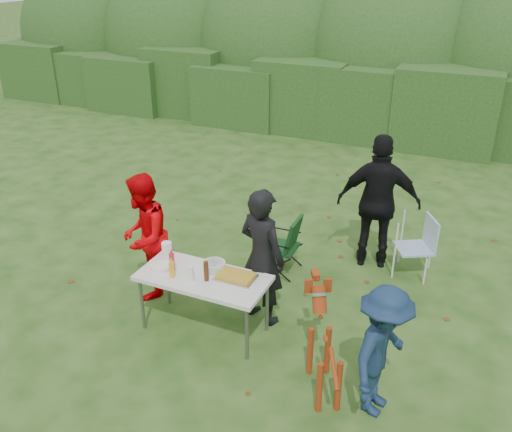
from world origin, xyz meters
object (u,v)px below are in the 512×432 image
at_px(folding_table, 203,280).
at_px(person_red_jacket, 144,237).
at_px(person_black_puffy, 379,202).
at_px(person_cook, 262,257).
at_px(mustard_bottle, 172,270).
at_px(dog, 325,351).
at_px(child, 382,352).
at_px(paper_towel_roll, 167,252).
at_px(camping_chair, 280,244).
at_px(lawn_chair, 414,246).
at_px(ketchup_bottle, 172,262).
at_px(beer_bottle, 206,271).

distance_m(folding_table, person_red_jacket, 1.14).
height_order(person_red_jacket, person_black_puffy, person_black_puffy).
bearing_deg(person_cook, folding_table, 60.13).
relative_size(person_red_jacket, mustard_bottle, 8.28).
height_order(person_cook, dog, person_cook).
relative_size(folding_table, person_black_puffy, 0.78).
height_order(folding_table, child, child).
relative_size(person_black_puffy, paper_towel_roll, 7.43).
distance_m(dog, mustard_bottle, 1.94).
bearing_deg(camping_chair, dog, 121.68).
height_order(child, paper_towel_roll, child).
bearing_deg(paper_towel_roll, dog, -13.37).
distance_m(folding_table, lawn_chair, 3.07).
bearing_deg(lawn_chair, child, 63.51).
bearing_deg(person_red_jacket, ketchup_bottle, 40.55).
xyz_separation_m(person_red_jacket, person_black_puffy, (2.53, 1.95, 0.14)).
height_order(person_black_puffy, child, person_black_puffy).
relative_size(folding_table, child, 1.08).
distance_m(child, paper_towel_roll, 2.73).
distance_m(ketchup_bottle, paper_towel_roll, 0.20).
height_order(person_cook, lawn_chair, person_cook).
xyz_separation_m(child, ketchup_bottle, (-2.53, 0.38, 0.16)).
xyz_separation_m(folding_table, paper_towel_roll, (-0.53, 0.11, 0.18)).
distance_m(folding_table, mustard_bottle, 0.38).
distance_m(person_cook, person_black_puffy, 2.07).
bearing_deg(beer_bottle, mustard_bottle, -165.18).
bearing_deg(camping_chair, folding_table, 77.95).
height_order(person_cook, beer_bottle, person_cook).
bearing_deg(lawn_chair, person_red_jacket, 2.76).
bearing_deg(mustard_bottle, camping_chair, 70.61).
bearing_deg(person_black_puffy, ketchup_bottle, 40.18).
bearing_deg(paper_towel_roll, lawn_chair, 40.60).
xyz_separation_m(person_cook, paper_towel_roll, (-1.06, -0.38, 0.01)).
bearing_deg(paper_towel_roll, beer_bottle, -15.01).
height_order(folding_table, paper_towel_roll, paper_towel_roll).
relative_size(person_red_jacket, dog, 1.56).
bearing_deg(person_red_jacket, dog, 55.55).
bearing_deg(camping_chair, lawn_chair, -158.69).
xyz_separation_m(camping_chair, beer_bottle, (-0.23, -1.65, 0.43)).
xyz_separation_m(person_black_puffy, dog, (0.12, -2.73, -0.46)).
xyz_separation_m(person_red_jacket, child, (3.20, -0.80, -0.13)).
relative_size(dog, mustard_bottle, 5.29).
xyz_separation_m(person_cook, child, (1.62, -0.90, -0.16)).
bearing_deg(dog, person_red_jacket, 44.89).
bearing_deg(ketchup_bottle, mustard_bottle, -59.18).
relative_size(person_black_puffy, ketchup_bottle, 8.78).
distance_m(child, ketchup_bottle, 2.56).
height_order(dog, ketchup_bottle, dog).
distance_m(dog, beer_bottle, 1.59).
bearing_deg(person_black_puffy, dog, 80.90).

